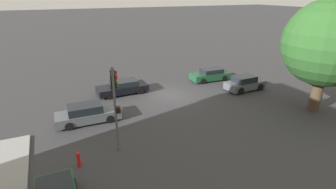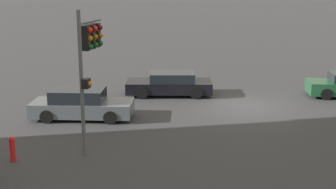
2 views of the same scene
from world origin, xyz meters
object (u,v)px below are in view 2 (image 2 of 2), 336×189
object	(u,v)px
traffic_signal	(89,50)
crossing_car_1	(170,84)
crossing_car_2	(81,105)
fire_hydrant	(12,148)

from	to	relation	value
traffic_signal	crossing_car_1	xyz separation A→B (m)	(-2.77, -8.72, -3.21)
traffic_signal	crossing_car_1	bearing A→B (deg)	84.36
crossing_car_2	fire_hydrant	bearing A→B (deg)	-102.71
crossing_car_2	traffic_signal	bearing A→B (deg)	-71.11
crossing_car_1	crossing_car_2	distance (m)	6.19
crossing_car_1	fire_hydrant	size ratio (longest dim) A/B	5.24
crossing_car_2	fire_hydrant	xyz separation A→B (m)	(1.35, 5.41, -0.17)
traffic_signal	fire_hydrant	bearing A→B (deg)	-140.32
crossing_car_1	fire_hydrant	bearing A→B (deg)	60.61
fire_hydrant	crossing_car_2	bearing A→B (deg)	-104.03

